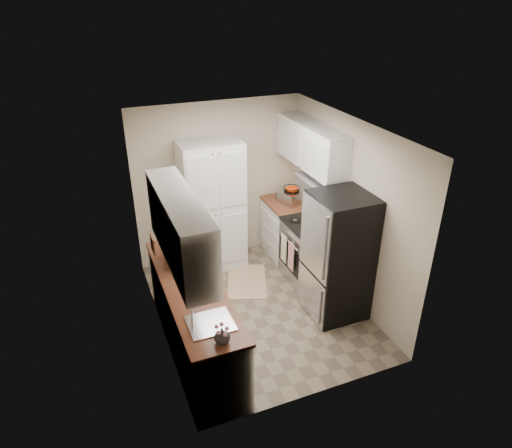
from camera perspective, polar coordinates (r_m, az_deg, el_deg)
name	(u,v)px	position (r m, az deg, el deg)	size (l,w,h in m)	color
ground	(258,308)	(6.36, 0.28, -10.46)	(3.20, 3.20, 0.00)	#7A6B56
room_shell	(257,201)	(5.50, 0.18, 2.93)	(2.64, 3.24, 2.52)	#C1B19C
pantry_cabinet	(213,207)	(6.85, -5.43, 2.17)	(0.90, 0.55, 2.00)	white
base_cabinet_left	(194,319)	(5.54, -7.71, -11.67)	(0.60, 2.30, 0.88)	white
countertop_left	(192,287)	(5.26, -8.02, -7.77)	(0.63, 2.33, 0.04)	brown
base_cabinet_right	(287,229)	(7.38, 3.90, -0.67)	(0.60, 0.80, 0.88)	white
countertop_right	(288,203)	(7.18, 4.02, 2.57)	(0.63, 0.83, 0.04)	brown
electric_range	(310,251)	(6.74, 6.72, -3.37)	(0.71, 0.78, 1.13)	#B7B7BC
refrigerator	(338,256)	(5.95, 10.24, -3.99)	(0.70, 0.72, 1.70)	#B7B7BC
microwave	(184,250)	(5.65, -8.97, -3.21)	(0.51, 0.35, 0.28)	#AAABAF
wine_bottle	(165,245)	(5.81, -11.29, -2.60)	(0.07, 0.07, 0.26)	black
flower_vase	(222,336)	(4.42, -4.27, -13.76)	(0.16, 0.16, 0.16)	silver
cutting_board	(173,234)	(6.01, -10.29, -1.19)	(0.02, 0.25, 0.31)	#439033
toaster_oven	(290,197)	(7.11, 4.29, 3.34)	(0.26, 0.33, 0.19)	#AAAAAE
fruit_basket	(292,188)	(7.06, 4.50, 4.49)	(0.26, 0.26, 0.11)	#ED3B03
kitchen_mat	(247,281)	(6.87, -1.14, -7.17)	(0.56, 0.90, 0.01)	tan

